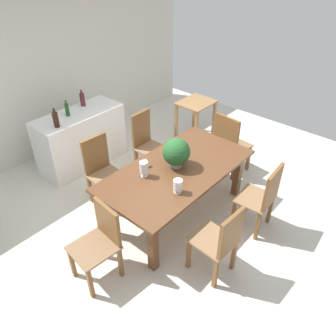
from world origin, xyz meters
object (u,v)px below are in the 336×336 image
at_px(wine_bottle_dark, 82,99).
at_px(side_table, 196,111).
at_px(chair_near_left, 221,240).
at_px(flower_centerpiece, 176,152).
at_px(chair_far_right, 147,141).
at_px(chair_head_end, 101,239).
at_px(chair_foot_end, 229,142).
at_px(chair_near_right, 263,196).
at_px(dining_table, 177,175).
at_px(crystal_vase_left, 144,168).
at_px(wine_glass, 146,160).
at_px(wine_bottle_amber, 56,119).
at_px(chair_far_left, 101,168).
at_px(crystal_vase_center_near, 178,185).
at_px(kitchen_counter, 81,139).
at_px(wine_bottle_green, 67,110).

distance_m(wine_bottle_dark, side_table, 2.04).
height_order(chair_near_left, flower_centerpiece, flower_centerpiece).
bearing_deg(chair_far_right, chair_head_end, -151.44).
relative_size(chair_foot_end, chair_near_right, 1.05).
bearing_deg(chair_head_end, chair_near_right, 66.18).
distance_m(dining_table, crystal_vase_left, 0.51).
xyz_separation_m(chair_far_right, chair_foot_end, (0.83, -1.01, 0.01)).
bearing_deg(flower_centerpiece, chair_near_left, -115.75).
xyz_separation_m(wine_glass, side_table, (2.07, 0.75, -0.29)).
xyz_separation_m(chair_near_right, chair_near_left, (-0.95, -0.00, -0.01)).
bearing_deg(side_table, chair_near_left, -137.88).
height_order(flower_centerpiece, wine_bottle_amber, wine_bottle_amber).
relative_size(dining_table, chair_far_left, 2.06).
relative_size(chair_near_left, wine_glass, 7.23).
distance_m(dining_table, crystal_vase_center_near, 0.52).
distance_m(chair_near_right, kitchen_counter, 3.07).
height_order(flower_centerpiece, wine_bottle_dark, wine_bottle_dark).
distance_m(chair_foot_end, wine_bottle_amber, 2.64).
bearing_deg(kitchen_counter, dining_table, -88.21).
xyz_separation_m(wine_bottle_dark, side_table, (1.66, -1.08, -0.47)).
bearing_deg(dining_table, crystal_vase_left, 152.17).
distance_m(crystal_vase_left, crystal_vase_center_near, 0.52).
xyz_separation_m(chair_near_right, chair_head_end, (-1.79, 1.00, -0.03)).
bearing_deg(wine_bottle_amber, kitchen_counter, 18.83).
relative_size(chair_far_right, chair_near_left, 1.06).
height_order(wine_bottle_dark, side_table, wine_bottle_dark).
relative_size(wine_bottle_dark, wine_bottle_amber, 0.91).
xyz_separation_m(chair_far_left, kitchen_counter, (0.40, 1.01, -0.09)).
xyz_separation_m(chair_far_left, wine_glass, (0.24, -0.67, 0.30)).
relative_size(flower_centerpiece, crystal_vase_center_near, 2.24).
height_order(crystal_vase_left, wine_glass, crystal_vase_left).
height_order(chair_near_left, wine_bottle_amber, wine_bottle_amber).
xyz_separation_m(chair_far_right, crystal_vase_left, (-0.86, -0.81, 0.33)).
xyz_separation_m(crystal_vase_left, wine_bottle_green, (0.19, 1.83, 0.14)).
distance_m(crystal_vase_left, kitchen_counter, 1.88).
height_order(wine_glass, wine_bottle_dark, wine_bottle_dark).
relative_size(dining_table, flower_centerpiece, 5.31).
relative_size(chair_far_right, side_table, 1.37).
bearing_deg(chair_far_left, wine_bottle_dark, 64.18).
xyz_separation_m(chair_far_left, wine_bottle_dark, (0.64, 1.16, 0.48)).
xyz_separation_m(wine_bottle_amber, side_table, (2.37, -0.77, -0.48)).
relative_size(crystal_vase_center_near, wine_glass, 1.30).
distance_m(crystal_vase_left, wine_bottle_dark, 2.04).
distance_m(wine_glass, wine_bottle_green, 1.72).
xyz_separation_m(dining_table, wine_bottle_dark, (0.18, 2.16, 0.39)).
distance_m(chair_near_left, wine_bottle_amber, 2.91).
relative_size(wine_bottle_amber, wine_bottle_green, 1.16).
bearing_deg(chair_near_right, wine_bottle_dark, -88.37).
distance_m(crystal_vase_left, side_table, 2.42).
bearing_deg(wine_bottle_amber, chair_far_right, -40.07).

